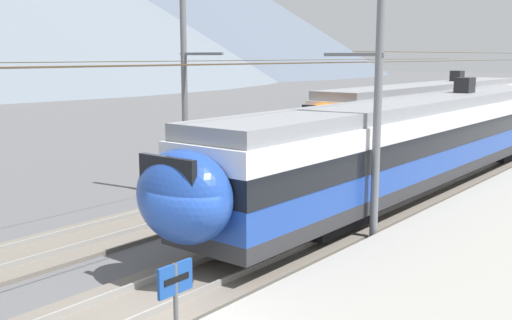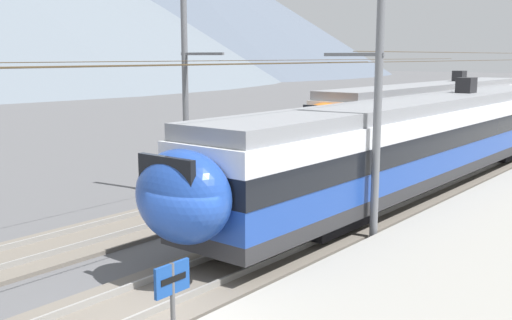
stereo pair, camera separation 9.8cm
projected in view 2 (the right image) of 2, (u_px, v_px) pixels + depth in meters
ground_plane at (169, 319)px, 12.69m from camera, size 400.00×400.00×0.00m
track_near at (140, 304)px, 13.27m from camera, size 120.00×3.00×0.28m
track_far at (20, 257)px, 16.41m from camera, size 120.00×3.00×0.28m
train_near_platform at (422, 138)px, 24.22m from camera, size 28.38×2.93×4.27m
train_far_track at (432, 110)px, 37.24m from camera, size 26.23×2.87×4.27m
catenary_mast_mid at (374, 106)px, 17.43m from camera, size 44.38×2.00×7.90m
catenary_mast_far_side at (188, 90)px, 23.08m from camera, size 44.38×2.16×8.17m
platform_sign at (173, 296)px, 9.38m from camera, size 0.70×0.08×2.03m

